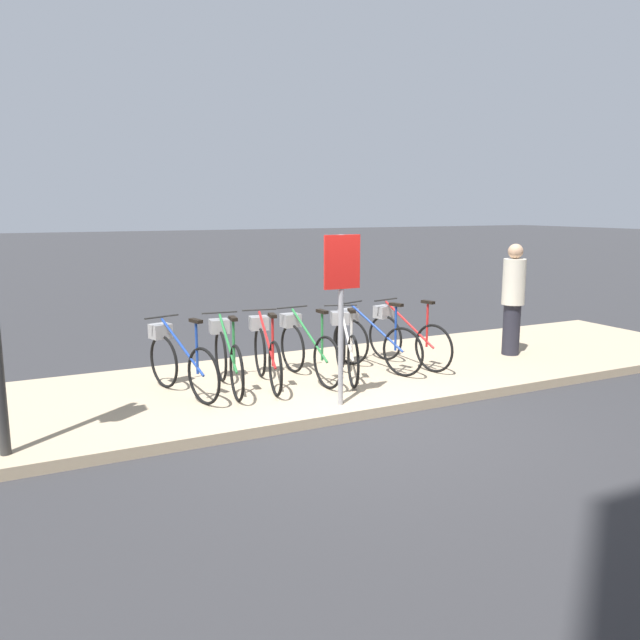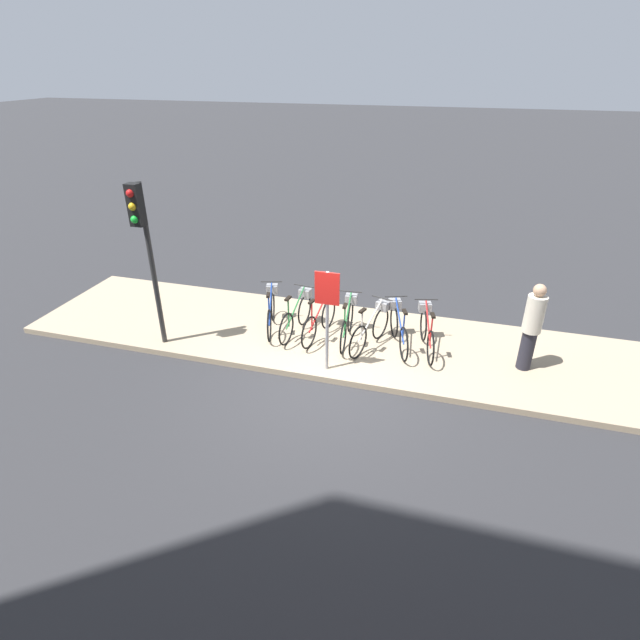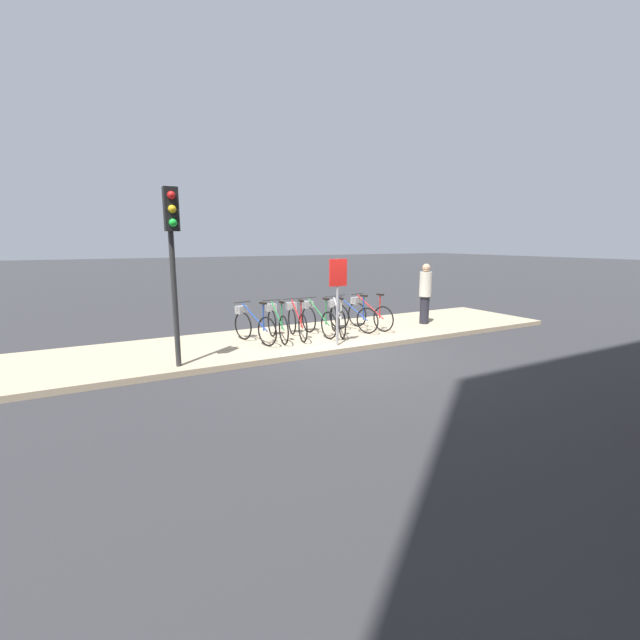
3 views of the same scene
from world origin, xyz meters
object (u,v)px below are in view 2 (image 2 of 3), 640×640
parked_bicycle_0 (271,309)px  parked_bicycle_4 (372,326)px  pedestrian (532,325)px  sign_post (327,305)px  parked_bicycle_5 (398,326)px  parked_bicycle_3 (348,320)px  parked_bicycle_6 (427,329)px  parked_bicycle_1 (297,313)px  parked_bicycle_2 (321,317)px  traffic_light (143,233)px

parked_bicycle_0 → parked_bicycle_4: 2.21m
pedestrian → sign_post: sign_post is taller
parked_bicycle_5 → pedestrian: (2.41, -0.18, 0.46)m
parked_bicycle_3 → parked_bicycle_5: same height
parked_bicycle_6 → pedestrian: (1.85, -0.20, 0.46)m
parked_bicycle_4 → parked_bicycle_6: bearing=9.4°
parked_bicycle_1 → pedestrian: pedestrian is taller
parked_bicycle_4 → pedestrian: pedestrian is taller
parked_bicycle_5 → sign_post: sign_post is taller
parked_bicycle_0 → pedestrian: size_ratio=0.91×
parked_bicycle_2 → parked_bicycle_4: bearing=-6.4°
pedestrian → traffic_light: traffic_light is taller
parked_bicycle_5 → traffic_light: (-4.61, -1.30, 1.91)m
parked_bicycle_1 → parked_bicycle_2: size_ratio=1.01×
parked_bicycle_1 → parked_bicycle_4: 1.62m
pedestrian → parked_bicycle_4: bearing=179.5°
parked_bicycle_2 → sign_post: 1.57m
parked_bicycle_0 → parked_bicycle_1: bearing=-2.4°
parked_bicycle_6 → pedestrian: bearing=-6.1°
sign_post → parked_bicycle_6: bearing=36.6°
parked_bicycle_6 → traffic_light: 5.66m
parked_bicycle_0 → sign_post: sign_post is taller
parked_bicycle_0 → traffic_light: bearing=-145.7°
sign_post → traffic_light: bearing=-179.1°
parked_bicycle_5 → parked_bicycle_2: bearing=-178.6°
parked_bicycle_3 → traffic_light: traffic_light is taller
parked_bicycle_2 → sign_post: bearing=-69.4°
parked_bicycle_1 → parked_bicycle_6: bearing=0.9°
sign_post → parked_bicycle_2: bearing=110.6°
traffic_light → parked_bicycle_1: bearing=27.0°
parked_bicycle_4 → parked_bicycle_5: 0.52m
parked_bicycle_4 → traffic_light: traffic_light is taller
parked_bicycle_0 → sign_post: 2.20m
parked_bicycle_0 → pedestrian: (5.11, -0.18, 0.46)m
parked_bicycle_4 → pedestrian: (2.90, -0.02, 0.46)m
parked_bicycle_2 → pedestrian: size_ratio=0.93×
parked_bicycle_0 → parked_bicycle_2: (1.12, -0.04, 0.00)m
parked_bicycle_1 → parked_bicycle_3: 1.08m
parked_bicycle_1 → parked_bicycle_5: (2.11, 0.03, 0.00)m
parked_bicycle_2 → parked_bicycle_6: (2.15, 0.05, 0.00)m
parked_bicycle_3 → pedestrian: bearing=-2.5°
parked_bicycle_1 → sign_post: bearing=-51.4°
parked_bicycle_4 → traffic_light: bearing=-164.5°
parked_bicycle_6 → parked_bicycle_2: bearing=-178.6°
parked_bicycle_0 → sign_post: size_ratio=0.79×
parked_bicycle_0 → parked_bicycle_4: same height
pedestrian → traffic_light: bearing=-171.0°
parked_bicycle_4 → parked_bicycle_5: bearing=18.0°
parked_bicycle_2 → traffic_light: (-3.02, -1.26, 1.91)m
pedestrian → traffic_light: 7.25m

